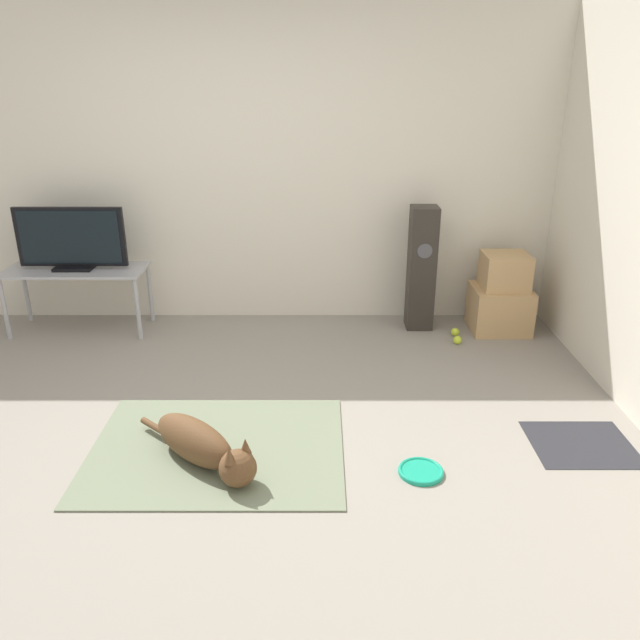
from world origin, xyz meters
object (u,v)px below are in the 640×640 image
at_px(frisbee, 423,471).
at_px(tv, 74,239).
at_px(tennis_ball_by_boxes, 457,332).
at_px(cardboard_box_lower, 502,309).
at_px(floor_speaker, 424,269).
at_px(tennis_ball_near_speaker, 460,340).
at_px(dog, 205,445).
at_px(tv_stand, 79,276).
at_px(cardboard_box_upper, 508,271).

height_order(frisbee, tv, tv).
bearing_deg(tennis_ball_by_boxes, cardboard_box_lower, 19.06).
relative_size(cardboard_box_lower, floor_speaker, 0.46).
distance_m(tennis_ball_by_boxes, tennis_ball_near_speaker, 0.17).
distance_m(floor_speaker, tennis_ball_by_boxes, 0.59).
relative_size(floor_speaker, tennis_ball_near_speaker, 15.49).
distance_m(dog, cardboard_box_lower, 2.88).
relative_size(tv_stand, tennis_ball_near_speaker, 16.93).
bearing_deg(dog, tv, 124.58).
relative_size(dog, tennis_ball_near_speaker, 11.39).
distance_m(frisbee, tennis_ball_by_boxes, 1.97).
bearing_deg(cardboard_box_lower, frisbee, -115.14).
bearing_deg(tennis_ball_by_boxes, frisbee, -106.61).
distance_m(frisbee, tv_stand, 3.26).
bearing_deg(cardboard_box_upper, tennis_ball_by_boxes, -161.26).
height_order(cardboard_box_lower, tennis_ball_near_speaker, cardboard_box_lower).
bearing_deg(dog, frisbee, -3.32).
height_order(tv_stand, tennis_ball_by_boxes, tv_stand).
xyz_separation_m(floor_speaker, tv_stand, (-2.81, -0.06, -0.05)).
bearing_deg(tv_stand, cardboard_box_lower, -0.07).
relative_size(dog, tv, 0.87).
height_order(cardboard_box_lower, floor_speaker, floor_speaker).
bearing_deg(cardboard_box_upper, tennis_ball_near_speaker, -143.74).
relative_size(tv, tennis_ball_near_speaker, 13.06).
xyz_separation_m(dog, tv, (-1.35, 1.95, 0.65)).
height_order(cardboard_box_upper, tennis_ball_near_speaker, cardboard_box_upper).
height_order(dog, tv, tv).
bearing_deg(frisbee, cardboard_box_lower, 64.86).
bearing_deg(cardboard_box_upper, floor_speaker, 174.24).
bearing_deg(cardboard_box_lower, tennis_ball_by_boxes, -160.94).
bearing_deg(tv, dog, -55.42).
relative_size(cardboard_box_upper, tv_stand, 0.32).
bearing_deg(frisbee, tennis_ball_by_boxes, 73.39).
bearing_deg(cardboard_box_lower, cardboard_box_upper, 4.03).
height_order(floor_speaker, tv_stand, floor_speaker).
bearing_deg(cardboard_box_lower, tv, 179.89).
bearing_deg(tennis_ball_near_speaker, tennis_ball_by_boxes, 85.22).
relative_size(dog, floor_speaker, 0.74).
height_order(dog, cardboard_box_lower, cardboard_box_lower).
bearing_deg(dog, cardboard_box_lower, 42.54).
xyz_separation_m(dog, cardboard_box_lower, (2.12, 1.95, 0.06)).
bearing_deg(cardboard_box_lower, tv_stand, 179.93).
height_order(floor_speaker, tv, tv).
relative_size(cardboard_box_lower, cardboard_box_upper, 1.29).
bearing_deg(tennis_ball_near_speaker, cardboard_box_lower, 36.80).
xyz_separation_m(cardboard_box_lower, tennis_ball_by_boxes, (-0.38, -0.13, -0.15)).
bearing_deg(tennis_ball_near_speaker, tv, 174.34).
relative_size(cardboard_box_upper, tv, 0.42).
bearing_deg(frisbee, tv, 141.29).
distance_m(tv, tennis_ball_near_speaker, 3.17).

